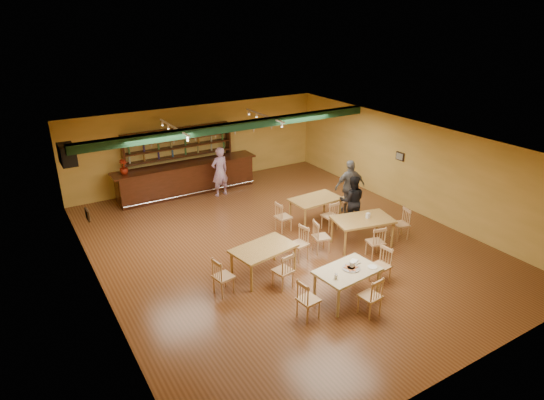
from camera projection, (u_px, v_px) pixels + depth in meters
floor at (283, 243)px, 13.36m from camera, size 12.00×12.00×0.00m
ceiling_beam at (236, 126)px, 14.46m from camera, size 10.00×0.30×0.25m
track_rail_left at (174, 127)px, 14.04m from camera, size 0.05×2.50×0.05m
track_rail_right at (264, 116)px, 15.58m from camera, size 0.05×2.50×0.05m
ac_unit at (68, 154)px, 13.47m from camera, size 0.34×0.70×0.48m
picture_left at (87, 215)px, 11.11m from camera, size 0.04×0.34×0.28m
picture_right at (400, 156)px, 15.47m from camera, size 0.04×0.34×0.28m
bar_counter at (187, 178)px, 16.79m from camera, size 5.28×0.85×1.13m
back_bar_hutch at (180, 159)px, 17.06m from camera, size 4.09×0.40×2.28m
poinsettia at (124, 167)px, 15.42m from camera, size 0.37×0.37×0.52m
dining_table_b at (315, 210)px, 14.62m from camera, size 1.60×1.00×0.78m
dining_table_c at (264, 261)px, 11.64m from camera, size 1.72×1.20×0.79m
dining_table_d at (362, 232)px, 13.14m from camera, size 1.82×1.32×0.82m
near_table at (347, 284)px, 10.69m from camera, size 1.53×1.07×0.77m
pizza_tray at (351, 268)px, 10.58m from camera, size 0.50×0.50×0.01m
parmesan_shaker at (336, 277)px, 10.17m from camera, size 0.08×0.08×0.11m
napkin_stack at (354, 261)px, 10.87m from camera, size 0.25×0.23×0.03m
pizza_server at (355, 265)px, 10.69m from camera, size 0.32×0.11×0.00m
side_plate at (372, 267)px, 10.64m from camera, size 0.24×0.24×0.01m
patron_bar at (220, 172)px, 16.46m from camera, size 0.71×0.52×1.80m
patron_right_a at (352, 201)px, 14.20m from camera, size 0.99×0.94×1.62m
patron_right_b at (350, 187)px, 15.10m from camera, size 1.12×0.67×1.79m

